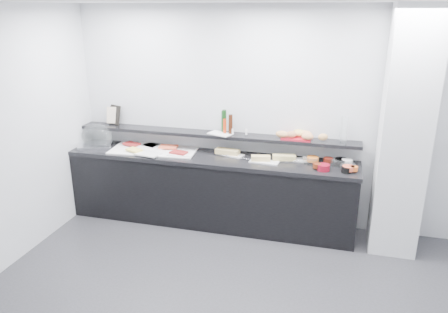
% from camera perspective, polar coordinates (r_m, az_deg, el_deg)
% --- Properties ---
extents(back_wall, '(5.00, 0.02, 2.70)m').
position_cam_1_polar(back_wall, '(5.41, 6.15, 4.93)').
color(back_wall, silver).
rests_on(back_wall, ground).
extents(column, '(0.50, 0.50, 2.70)m').
position_cam_1_polar(column, '(5.06, 22.50, 2.60)').
color(column, silver).
rests_on(column, ground).
extents(buffet_cabinet, '(3.60, 0.60, 0.85)m').
position_cam_1_polar(buffet_cabinet, '(5.58, -1.82, -4.57)').
color(buffet_cabinet, black).
rests_on(buffet_cabinet, ground).
extents(counter_top, '(3.62, 0.62, 0.05)m').
position_cam_1_polar(counter_top, '(5.42, -1.87, -0.20)').
color(counter_top, black).
rests_on(counter_top, buffet_cabinet).
extents(wall_shelf, '(3.60, 0.25, 0.04)m').
position_cam_1_polar(wall_shelf, '(5.50, -1.37, 2.89)').
color(wall_shelf, black).
rests_on(wall_shelf, back_wall).
extents(cloche_base, '(0.50, 0.43, 0.04)m').
position_cam_1_polar(cloche_base, '(6.00, -16.47, 1.38)').
color(cloche_base, silver).
rests_on(cloche_base, counter_top).
extents(cloche_dome, '(0.44, 0.30, 0.34)m').
position_cam_1_polar(cloche_dome, '(6.03, -16.25, 2.54)').
color(cloche_dome, silver).
rests_on(cloche_dome, cloche_base).
extents(linen_runner, '(1.14, 0.61, 0.01)m').
position_cam_1_polar(linen_runner, '(5.69, -9.12, 0.87)').
color(linen_runner, white).
rests_on(linen_runner, counter_top).
extents(platter_meat_a, '(0.33, 0.24, 0.01)m').
position_cam_1_polar(platter_meat_a, '(5.86, -10.14, 1.49)').
color(platter_meat_a, white).
rests_on(platter_meat_a, linen_runner).
extents(food_meat_a, '(0.25, 0.20, 0.02)m').
position_cam_1_polar(food_meat_a, '(5.88, -11.97, 1.62)').
color(food_meat_a, maroon).
rests_on(food_meat_a, platter_meat_a).
extents(platter_salmon, '(0.39, 0.32, 0.01)m').
position_cam_1_polar(platter_salmon, '(5.80, -8.86, 1.39)').
color(platter_salmon, white).
rests_on(platter_salmon, linen_runner).
extents(food_salmon, '(0.24, 0.17, 0.02)m').
position_cam_1_polar(food_salmon, '(5.68, -7.27, 1.28)').
color(food_salmon, '#F55432').
rests_on(food_salmon, platter_salmon).
extents(platter_cheese, '(0.33, 0.25, 0.01)m').
position_cam_1_polar(platter_cheese, '(5.50, -9.87, 0.36)').
color(platter_cheese, white).
rests_on(platter_cheese, linen_runner).
extents(food_cheese, '(0.23, 0.19, 0.02)m').
position_cam_1_polar(food_cheese, '(5.63, -11.67, 0.86)').
color(food_cheese, '#FFE063').
rests_on(food_cheese, platter_cheese).
extents(platter_meat_b, '(0.33, 0.23, 0.01)m').
position_cam_1_polar(platter_meat_b, '(5.45, -5.61, 0.36)').
color(platter_meat_b, white).
rests_on(platter_meat_b, linen_runner).
extents(food_meat_b, '(0.22, 0.16, 0.02)m').
position_cam_1_polar(food_meat_b, '(5.44, -5.94, 0.53)').
color(food_meat_b, maroon).
rests_on(food_meat_b, platter_meat_b).
extents(sandwich_plate_left, '(0.37, 0.24, 0.01)m').
position_cam_1_polar(sandwich_plate_left, '(5.45, 0.81, 0.28)').
color(sandwich_plate_left, white).
rests_on(sandwich_plate_left, counter_top).
extents(sandwich_food_left, '(0.31, 0.15, 0.06)m').
position_cam_1_polar(sandwich_food_left, '(5.43, 0.45, 0.66)').
color(sandwich_food_left, tan).
rests_on(sandwich_food_left, sandwich_plate_left).
extents(tongs_left, '(0.15, 0.08, 0.01)m').
position_cam_1_polar(tongs_left, '(5.38, 0.53, 0.19)').
color(tongs_left, '#ADAFB4').
rests_on(tongs_left, sandwich_plate_left).
extents(sandwich_plate_mid, '(0.36, 0.18, 0.01)m').
position_cam_1_polar(sandwich_plate_mid, '(5.21, 5.27, -0.69)').
color(sandwich_plate_mid, silver).
rests_on(sandwich_plate_mid, counter_top).
extents(sandwich_food_mid, '(0.24, 0.13, 0.06)m').
position_cam_1_polar(sandwich_food_mid, '(5.21, 4.82, -0.22)').
color(sandwich_food_mid, tan).
rests_on(sandwich_food_mid, sandwich_plate_mid).
extents(tongs_mid, '(0.16, 0.04, 0.01)m').
position_cam_1_polar(tongs_mid, '(5.25, 2.91, -0.31)').
color(tongs_mid, silver).
rests_on(tongs_mid, sandwich_plate_mid).
extents(sandwich_plate_right, '(0.38, 0.22, 0.01)m').
position_cam_1_polar(sandwich_plate_right, '(5.32, 8.96, -0.41)').
color(sandwich_plate_right, white).
rests_on(sandwich_plate_right, counter_top).
extents(sandwich_food_right, '(0.29, 0.16, 0.06)m').
position_cam_1_polar(sandwich_food_right, '(5.27, 7.85, -0.12)').
color(sandwich_food_right, tan).
rests_on(sandwich_food_right, sandwich_plate_right).
extents(tongs_right, '(0.16, 0.02, 0.01)m').
position_cam_1_polar(tongs_right, '(5.24, 8.84, -0.58)').
color(tongs_right, '#A8AAAF').
rests_on(tongs_right, sandwich_plate_right).
extents(bowl_glass_fruit, '(0.21, 0.21, 0.07)m').
position_cam_1_polar(bowl_glass_fruit, '(5.25, 11.22, -0.49)').
color(bowl_glass_fruit, white).
rests_on(bowl_glass_fruit, counter_top).
extents(fill_glass_fruit, '(0.16, 0.16, 0.05)m').
position_cam_1_polar(fill_glass_fruit, '(5.27, 11.50, -0.31)').
color(fill_glass_fruit, orange).
rests_on(fill_glass_fruit, bowl_glass_fruit).
extents(bowl_black_jam, '(0.17, 0.17, 0.07)m').
position_cam_1_polar(bowl_black_jam, '(5.29, 15.10, -0.66)').
color(bowl_black_jam, black).
rests_on(bowl_black_jam, counter_top).
extents(fill_black_jam, '(0.14, 0.14, 0.05)m').
position_cam_1_polar(fill_black_jam, '(5.27, 13.46, -0.43)').
color(fill_black_jam, '#52130B').
rests_on(fill_black_jam, bowl_black_jam).
extents(bowl_glass_cream, '(0.20, 0.20, 0.07)m').
position_cam_1_polar(bowl_glass_cream, '(5.25, 14.63, -0.76)').
color(bowl_glass_cream, white).
rests_on(bowl_glass_cream, counter_top).
extents(fill_glass_cream, '(0.13, 0.13, 0.05)m').
position_cam_1_polar(fill_glass_cream, '(5.27, 15.77, -0.63)').
color(fill_glass_cream, white).
rests_on(fill_glass_cream, bowl_glass_cream).
extents(bowl_red_jam, '(0.17, 0.17, 0.07)m').
position_cam_1_polar(bowl_red_jam, '(5.05, 12.85, -1.40)').
color(bowl_red_jam, maroon).
rests_on(bowl_red_jam, counter_top).
extents(fill_red_jam, '(0.11, 0.11, 0.05)m').
position_cam_1_polar(fill_red_jam, '(5.06, 12.04, -1.16)').
color(fill_red_jam, '#551E0C').
rests_on(fill_red_jam, bowl_red_jam).
extents(bowl_glass_salmon, '(0.20, 0.20, 0.07)m').
position_cam_1_polar(bowl_glass_salmon, '(5.11, 15.90, -1.41)').
color(bowl_glass_salmon, silver).
rests_on(bowl_glass_salmon, counter_top).
extents(fill_glass_salmon, '(0.15, 0.15, 0.05)m').
position_cam_1_polar(fill_glass_salmon, '(5.06, 15.94, -1.47)').
color(fill_glass_salmon, '#CB4E31').
rests_on(fill_glass_salmon, bowl_glass_salmon).
extents(bowl_black_fruit, '(0.11, 0.11, 0.07)m').
position_cam_1_polar(bowl_black_fruit, '(5.04, 15.68, -1.67)').
color(bowl_black_fruit, black).
rests_on(bowl_black_fruit, counter_top).
extents(fill_black_fruit, '(0.10, 0.10, 0.05)m').
position_cam_1_polar(fill_black_fruit, '(5.07, 16.63, -1.52)').
color(fill_black_fruit, '#D5581D').
rests_on(fill_black_fruit, bowl_black_fruit).
extents(framed_print, '(0.22, 0.15, 0.26)m').
position_cam_1_polar(framed_print, '(6.06, -14.10, 5.31)').
color(framed_print, black).
rests_on(framed_print, wall_shelf).
extents(print_art, '(0.18, 0.06, 0.22)m').
position_cam_1_polar(print_art, '(6.05, -14.31, 5.26)').
color(print_art, '#CBAE92').
rests_on(print_art, framed_print).
extents(condiment_tray, '(0.33, 0.26, 0.01)m').
position_cam_1_polar(condiment_tray, '(5.44, -0.50, 3.00)').
color(condiment_tray, white).
rests_on(condiment_tray, wall_shelf).
extents(bottle_green_a, '(0.07, 0.07, 0.26)m').
position_cam_1_polar(bottle_green_a, '(5.49, -0.05, 4.62)').
color(bottle_green_a, '#103D15').
rests_on(bottle_green_a, condiment_tray).
extents(bottle_brown, '(0.05, 0.05, 0.24)m').
position_cam_1_polar(bottle_brown, '(5.39, 0.86, 4.25)').
color(bottle_brown, '#331509').
rests_on(bottle_brown, condiment_tray).
extents(bottle_green_b, '(0.06, 0.06, 0.28)m').
position_cam_1_polar(bottle_green_b, '(5.47, 0.03, 4.67)').
color(bottle_green_b, black).
rests_on(bottle_green_b, condiment_tray).
extents(bottle_hot, '(0.05, 0.05, 0.18)m').
position_cam_1_polar(bottle_hot, '(5.42, 0.10, 4.00)').
color(bottle_hot, '#B92C0D').
rests_on(bottle_hot, condiment_tray).
extents(shaker_salt, '(0.03, 0.03, 0.07)m').
position_cam_1_polar(shaker_salt, '(5.41, 1.11, 3.35)').
color(shaker_salt, white).
rests_on(shaker_salt, condiment_tray).
extents(shaker_pepper, '(0.03, 0.03, 0.07)m').
position_cam_1_polar(shaker_pepper, '(5.37, 2.93, 3.23)').
color(shaker_pepper, white).
rests_on(shaker_pepper, condiment_tray).
extents(bread_tray, '(0.36, 0.25, 0.02)m').
position_cam_1_polar(bread_tray, '(5.33, 9.46, 2.44)').
color(bread_tray, '#AF1224').
rests_on(bread_tray, wall_shelf).
extents(bread_roll_nw, '(0.18, 0.14, 0.08)m').
position_cam_1_polar(bread_roll_nw, '(5.36, 9.79, 3.09)').
color(bread_roll_nw, '#B99246').
rests_on(bread_roll_nw, bread_tray).
extents(bread_roll_n, '(0.14, 0.10, 0.08)m').
position_cam_1_polar(bread_roll_n, '(5.32, 10.46, 2.94)').
color(bread_roll_n, tan).
rests_on(bread_roll_n, bread_tray).
extents(bread_roll_ne, '(0.18, 0.14, 0.08)m').
position_cam_1_polar(bread_roll_ne, '(5.32, 10.61, 2.92)').
color(bread_roll_ne, '#D68A51').
rests_on(bread_roll_ne, bread_tray).
extents(bread_roll_sw, '(0.17, 0.12, 0.08)m').
position_cam_1_polar(bread_roll_sw, '(5.26, 7.61, 2.91)').
color(bread_roll_sw, '#C2864A').
rests_on(bread_roll_sw, bread_tray).
extents(bread_roll_s, '(0.15, 0.10, 0.08)m').
position_cam_1_polar(bread_roll_s, '(5.21, 10.86, 2.57)').
color(bread_roll_s, '#CA804D').
rests_on(bread_roll_s, bread_tray).
extents(bread_roll_se, '(0.14, 0.12, 0.08)m').
position_cam_1_polar(bread_roll_se, '(5.23, 12.80, 2.50)').
color(bread_roll_se, tan).
rests_on(bread_roll_se, bread_tray).
extents(bread_roll_midw, '(0.16, 0.12, 0.08)m').
position_cam_1_polar(bread_roll_midw, '(5.26, 8.78, 2.85)').
color(bread_roll_midw, '#AC6B41').
rests_on(bread_roll_midw, bread_tray).
extents(bread_roll_mide, '(0.18, 0.15, 0.08)m').
position_cam_1_polar(bread_roll_mide, '(5.33, 9.91, 2.98)').
color(bread_roll_mide, '#D6AB51').
rests_on(bread_roll_mide, bread_tray).
extents(carafe, '(0.09, 0.09, 0.30)m').
position_cam_1_polar(carafe, '(5.26, 15.43, 3.39)').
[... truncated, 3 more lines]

